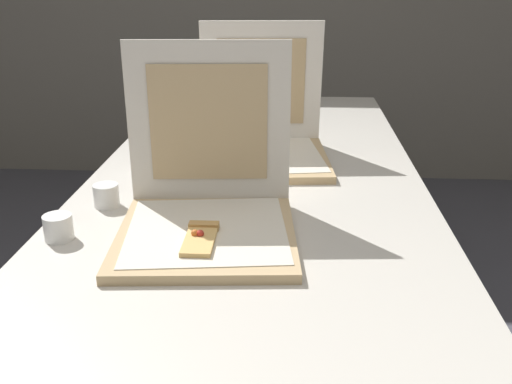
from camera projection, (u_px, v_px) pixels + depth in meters
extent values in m
cube|color=beige|center=(253.00, 193.00, 1.58)|extent=(0.95, 2.40, 0.03)
cylinder|color=#38383D|center=(186.00, 177.00, 2.79)|extent=(0.04, 0.04, 0.71)
cylinder|color=#38383D|center=(355.00, 181.00, 2.74)|extent=(0.04, 0.04, 0.71)
cube|color=tan|center=(206.00, 236.00, 1.27)|extent=(0.42, 0.42, 0.02)
cube|color=silver|center=(207.00, 229.00, 1.28)|extent=(0.39, 0.39, 0.00)
cube|color=silver|center=(209.00, 123.00, 1.38)|extent=(0.39, 0.04, 0.39)
cube|color=tan|center=(209.00, 124.00, 1.37)|extent=(0.28, 0.03, 0.28)
cube|color=#E0B266|center=(199.00, 241.00, 1.21)|extent=(0.06, 0.14, 0.01)
cube|color=tan|center=(204.00, 226.00, 1.27)|extent=(0.07, 0.02, 0.02)
sphere|color=orange|center=(195.00, 233.00, 1.22)|extent=(0.02, 0.02, 0.02)
sphere|color=red|center=(200.00, 233.00, 1.22)|extent=(0.02, 0.02, 0.02)
cube|color=tan|center=(264.00, 159.00, 1.77)|extent=(0.42, 0.42, 0.02)
cube|color=silver|center=(262.00, 155.00, 1.78)|extent=(0.41, 0.41, 0.00)
cube|color=silver|center=(262.00, 82.00, 1.86)|extent=(0.39, 0.08, 0.39)
cube|color=tan|center=(262.00, 82.00, 1.86)|extent=(0.28, 0.06, 0.28)
cylinder|color=white|center=(253.00, 148.00, 1.75)|extent=(0.03, 0.03, 0.00)
cylinder|color=white|center=(256.00, 152.00, 1.75)|extent=(0.01, 0.00, 0.03)
cylinder|color=white|center=(252.00, 151.00, 1.76)|extent=(0.00, 0.00, 0.03)
cylinder|color=white|center=(252.00, 153.00, 1.75)|extent=(0.00, 0.00, 0.03)
cylinder|color=white|center=(58.00, 227.00, 1.27)|extent=(0.06, 0.06, 0.06)
cylinder|color=white|center=(147.00, 166.00, 1.66)|extent=(0.06, 0.06, 0.06)
cylinder|color=white|center=(106.00, 195.00, 1.45)|extent=(0.06, 0.06, 0.06)
cylinder|color=white|center=(183.00, 137.00, 1.94)|extent=(0.06, 0.06, 0.06)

